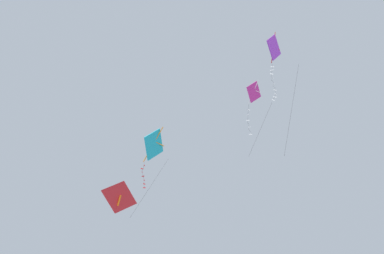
% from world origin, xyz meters
% --- Properties ---
extents(kite_diamond_low_drifter, '(1.83, 1.10, 6.89)m').
position_xyz_m(kite_diamond_low_drifter, '(5.61, 7.89, 32.59)').
color(kite_diamond_low_drifter, purple).
extents(kite_diamond_near_left, '(3.12, 1.77, 6.65)m').
position_xyz_m(kite_diamond_near_left, '(-0.38, -4.51, 32.75)').
color(kite_diamond_near_left, '#1EB2C6').
extents(kite_delta_near_right, '(2.41, 0.84, 1.48)m').
position_xyz_m(kite_delta_near_right, '(0.63, -6.46, 29.23)').
color(kite_delta_near_right, red).
extents(kite_diamond_mid_left, '(1.81, 1.20, 4.77)m').
position_xyz_m(kite_diamond_mid_left, '(3.09, 5.22, 32.11)').
color(kite_diamond_mid_left, '#DB2D93').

